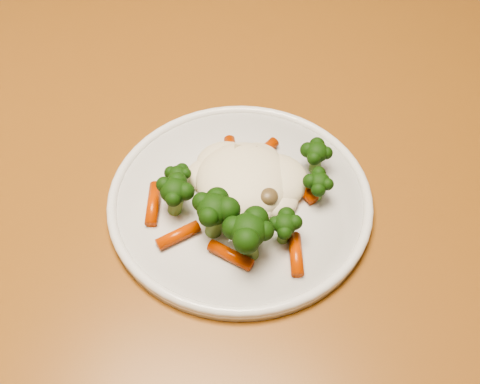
# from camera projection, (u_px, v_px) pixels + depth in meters

# --- Properties ---
(dining_table) EXTENTS (1.42, 1.12, 0.75)m
(dining_table) POSITION_uv_depth(u_px,v_px,m) (269.00, 263.00, 0.69)
(dining_table) COLOR #965922
(dining_table) RESTS_ON ground
(plate) EXTENTS (0.27, 0.27, 0.01)m
(plate) POSITION_uv_depth(u_px,v_px,m) (240.00, 201.00, 0.62)
(plate) COLOR white
(plate) RESTS_ON dining_table
(meal) EXTENTS (0.19, 0.17, 0.05)m
(meal) POSITION_uv_depth(u_px,v_px,m) (242.00, 191.00, 0.59)
(meal) COLOR #F5E8C4
(meal) RESTS_ON plate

